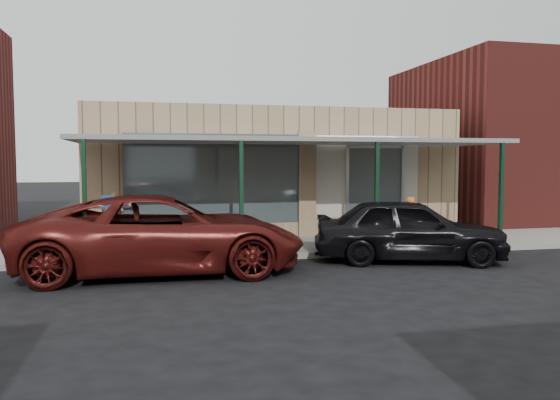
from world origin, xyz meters
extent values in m
plane|color=black|center=(0.00, 0.00, 0.00)|extent=(120.00, 120.00, 0.00)
cube|color=gray|center=(0.00, 3.60, 0.07)|extent=(40.00, 3.20, 0.15)
cube|color=tan|center=(0.00, 8.20, 2.10)|extent=(12.00, 6.00, 4.20)
cube|color=#465255|center=(-2.20, 5.05, 1.90)|extent=(5.20, 0.06, 2.80)
cube|color=#465255|center=(3.00, 5.18, 1.50)|extent=(1.80, 0.06, 2.80)
cube|color=tan|center=(0.70, 5.10, 1.70)|extent=(0.55, 0.30, 3.40)
cube|color=tan|center=(-2.20, 5.10, 0.35)|extent=(5.20, 0.30, 0.50)
cube|color=beige|center=(0.00, 5.17, 2.00)|extent=(9.00, 0.02, 2.60)
cube|color=white|center=(0.00, 5.14, 3.20)|extent=(7.50, 0.03, 0.10)
cube|color=gray|center=(0.00, 3.60, 3.05)|extent=(12.00, 3.00, 0.12)
cube|color=black|center=(-5.50, 2.15, 1.55)|extent=(0.10, 0.10, 2.95)
cube|color=black|center=(-1.80, 2.15, 1.55)|extent=(0.10, 0.10, 2.95)
cube|color=black|center=(1.80, 2.15, 1.55)|extent=(0.10, 0.10, 2.95)
cube|color=black|center=(5.50, 2.15, 1.55)|extent=(0.10, 0.10, 2.95)
cube|color=maroon|center=(13.00, 9.20, 3.25)|extent=(12.00, 8.00, 6.50)
cylinder|color=#44321B|center=(-5.00, 4.80, 0.34)|extent=(0.64, 0.64, 0.38)
cylinder|color=navy|center=(-5.00, 4.80, 0.67)|extent=(0.23, 0.23, 0.28)
cylinder|color=maroon|center=(-5.00, 4.80, 1.07)|extent=(0.26, 0.26, 0.52)
sphere|color=#DDB055|center=(-5.00, 4.80, 1.43)|extent=(0.21, 0.21, 0.21)
cone|color=#DDB055|center=(-5.00, 4.80, 1.55)|extent=(0.34, 0.34, 0.13)
cylinder|color=#44321B|center=(-4.11, 3.60, 0.34)|extent=(0.74, 0.74, 0.39)
ellipsoid|color=orange|center=(-4.11, 3.60, 0.66)|extent=(0.31, 0.31, 0.25)
cylinder|color=#4C471E|center=(-4.11, 3.60, 0.81)|extent=(0.04, 0.04, 0.06)
cylinder|color=gray|center=(-5.00, 2.42, 0.75)|extent=(0.04, 0.04, 1.20)
cube|color=#174AAC|center=(-5.00, 2.42, 1.51)|extent=(0.31, 0.06, 0.31)
imported|color=black|center=(2.23, 1.11, 0.79)|extent=(5.00, 3.11, 1.59)
ellipsoid|color=orange|center=(2.70, 1.96, 1.14)|extent=(0.31, 0.26, 0.40)
sphere|color=orange|center=(2.70, 2.00, 1.42)|extent=(0.23, 0.23, 0.23)
cylinder|color=#166622|center=(2.70, 1.96, 1.30)|extent=(0.16, 0.16, 0.02)
imported|color=#541410|center=(-3.73, 1.06, 0.87)|extent=(6.29, 2.96, 1.74)
camera|label=1|loc=(-3.86, -11.25, 2.46)|focal=35.00mm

